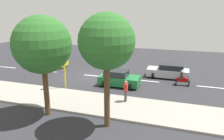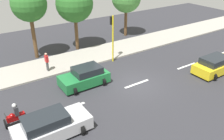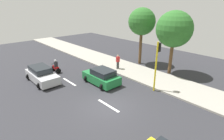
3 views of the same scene
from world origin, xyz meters
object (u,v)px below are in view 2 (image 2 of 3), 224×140
car_green (85,77)px  car_silver (51,126)px  pedestrian_near_signal (47,61)px  street_tree_center (74,4)px  traffic_light_corner (112,32)px  car_yellow_cab (216,65)px  motorcycle (15,116)px  street_tree_south (29,4)px

car_green → car_silver: same height
pedestrian_near_signal → street_tree_center: street_tree_center is taller
car_green → traffic_light_corner: size_ratio=0.86×
car_yellow_cab → motorcycle: motorcycle is taller
car_silver → pedestrian_near_signal: 8.44m
car_yellow_cab → motorcycle: 16.72m
car_yellow_cab → street_tree_center: size_ratio=0.66×
motorcycle → pedestrian_near_signal: bearing=-35.6°
car_green → car_silver: 6.06m
car_green → motorcycle: (-1.98, 5.86, -0.07)m
car_silver → pedestrian_near_signal: (7.99, -2.69, 0.35)m
car_yellow_cab → pedestrian_near_signal: (8.28, 12.38, 0.35)m
street_tree_center → motorcycle: bearing=136.7°
motorcycle → street_tree_center: (9.39, -8.84, 4.25)m
motorcycle → street_tree_center: bearing=-43.3°
motorcycle → street_tree_south: street_tree_south is taller
car_yellow_cab → street_tree_center: 14.75m
street_tree_center → car_yellow_cab: bearing=-147.0°
car_green → street_tree_center: size_ratio=0.56×
car_green → street_tree_south: 8.99m
car_silver → pedestrian_near_signal: pedestrian_near_signal is taller
car_yellow_cab → traffic_light_corner: traffic_light_corner is taller
car_yellow_cab → pedestrian_near_signal: pedestrian_near_signal is taller
car_green → car_silver: (-4.17, 4.39, 0.00)m
car_green → street_tree_center: (7.40, -2.98, 4.18)m
pedestrian_near_signal → street_tree_center: (3.58, -4.68, 3.83)m
motorcycle → street_tree_center: size_ratio=0.22×
motorcycle → street_tree_center: 13.57m
street_tree_center → street_tree_south: 4.49m
pedestrian_near_signal → motorcycle: bearing=144.4°
motorcycle → street_tree_center: street_tree_center is taller
car_silver → traffic_light_corner: 11.32m
pedestrian_near_signal → street_tree_south: size_ratio=0.24×
car_green → car_yellow_cab: bearing=-112.7°
car_yellow_cab → street_tree_south: (12.04, 12.17, 4.58)m
car_yellow_cab → street_tree_center: (11.86, 7.70, 4.18)m
car_green → pedestrian_near_signal: 4.20m
pedestrian_near_signal → traffic_light_corner: 6.49m
car_silver → motorcycle: 2.64m
pedestrian_near_signal → traffic_light_corner: traffic_light_corner is taller
car_green → traffic_light_corner: traffic_light_corner is taller
car_silver → street_tree_center: 14.34m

